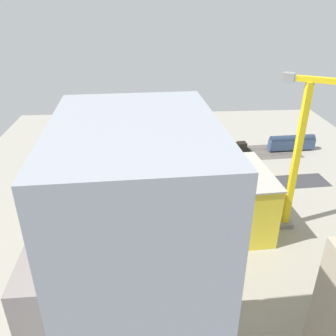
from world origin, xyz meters
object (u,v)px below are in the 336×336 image
object	(u,v)px
platform_canopy_near	(162,155)
box_truck_0	(158,193)
tower_crane	(305,147)
street_tree_3	(235,168)
traffic_light	(190,170)
locomotive	(231,147)
street_tree_1	(85,170)
parked_car_1	(217,192)
construction_building	(191,203)
street_tree_0	(117,166)
passenger_coach	(292,142)
parked_car_2	(189,191)
parked_car_0	(244,190)
street_tree_4	(188,167)
street_tree_2	(198,167)
parked_car_3	(159,193)

from	to	relation	value
platform_canopy_near	box_truck_0	bearing A→B (deg)	84.08
tower_crane	street_tree_3	distance (m)	33.03
traffic_light	platform_canopy_near	bearing A→B (deg)	-56.17
locomotive	traffic_light	distance (m)	28.82
street_tree_1	traffic_light	xyz separation A→B (m)	(-32.93, 0.89, -0.49)
parked_car_1	construction_building	world-z (taller)	construction_building
street_tree_0	platform_canopy_near	bearing A→B (deg)	-141.29
locomotive	passenger_coach	world-z (taller)	passenger_coach
locomotive	street_tree_1	size ratio (longest dim) A/B	1.96
parked_car_2	traffic_light	size ratio (longest dim) A/B	0.68
parked_car_0	platform_canopy_near	bearing A→B (deg)	-39.68
platform_canopy_near	street_tree_4	world-z (taller)	street_tree_4
street_tree_4	traffic_light	xyz separation A→B (m)	(-0.40, 1.03, -0.60)
street_tree_4	tower_crane	bearing A→B (deg)	131.46
parked_car_0	passenger_coach	bearing A→B (deg)	-131.12
platform_canopy_near	street_tree_4	xyz separation A→B (m)	(-7.85, 11.27, 0.58)
platform_canopy_near	passenger_coach	bearing A→B (deg)	-168.96
tower_crane	box_truck_0	distance (m)	42.73
tower_crane	street_tree_1	size ratio (longest dim) A/B	5.21
locomotive	parked_car_2	bearing A→B (deg)	56.17
parked_car_0	parked_car_1	size ratio (longest dim) A/B	1.01
platform_canopy_near	tower_crane	xyz separation A→B (m)	(-31.33, 37.85, 18.17)
street_tree_0	traffic_light	world-z (taller)	street_tree_0
parked_car_2	traffic_light	world-z (taller)	traffic_light
street_tree_4	parked_car_1	bearing A→B (deg)	130.25
street_tree_4	street_tree_2	bearing A→B (deg)	167.98
platform_canopy_near	parked_car_0	world-z (taller)	platform_canopy_near
locomotive	street_tree_0	xyz separation A→B (m)	(41.34, 21.54, 4.09)
parked_car_3	traffic_light	xyz separation A→B (m)	(-10.14, -8.09, 3.39)
parked_car_0	traffic_light	bearing A→B (deg)	-25.84
passenger_coach	traffic_light	world-z (taller)	traffic_light
locomotive	street_tree_4	world-z (taller)	street_tree_4
construction_building	box_truck_0	xyz separation A→B (m)	(7.54, -15.69, -6.13)
parked_car_1	construction_building	size ratio (longest dim) A/B	0.11
parked_car_3	street_tree_1	size ratio (longest dim) A/B	0.64
passenger_coach	street_tree_4	world-z (taller)	street_tree_4
parked_car_1	street_tree_4	xyz separation A→B (m)	(7.70, -9.10, 4.04)
parked_car_1	parked_car_3	size ratio (longest dim) A/B	0.89
platform_canopy_near	street_tree_1	distance (m)	27.20
street_tree_4	platform_canopy_near	bearing A→B (deg)	-55.15
street_tree_4	parked_car_2	bearing A→B (deg)	84.75
parked_car_0	parked_car_2	bearing A→B (deg)	-1.92
street_tree_0	locomotive	bearing A→B (deg)	-152.48
street_tree_2	traffic_light	bearing A→B (deg)	9.73
street_tree_1	street_tree_4	bearing A→B (deg)	-179.75
locomotive	box_truck_0	world-z (taller)	locomotive
passenger_coach	street_tree_2	world-z (taller)	street_tree_2
parked_car_3	tower_crane	bearing A→B (deg)	152.29
passenger_coach	parked_car_0	bearing A→B (deg)	48.88
platform_canopy_near	locomotive	size ratio (longest dim) A/B	3.55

